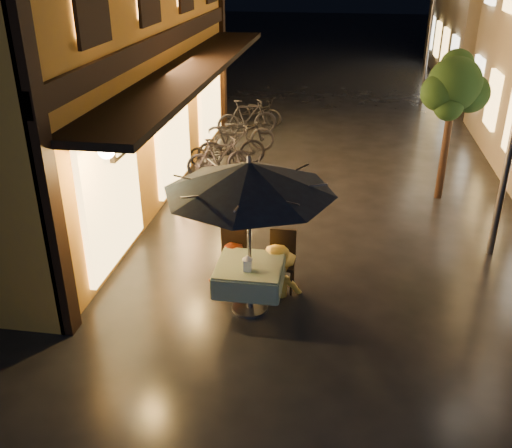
% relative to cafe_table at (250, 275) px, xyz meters
% --- Properties ---
extents(ground, '(90.00, 90.00, 0.00)m').
position_rel_cafe_table_xyz_m(ground, '(1.00, 0.43, -0.59)').
color(ground, black).
rests_on(ground, ground).
extents(west_building, '(5.90, 11.40, 7.40)m').
position_rel_cafe_table_xyz_m(west_building, '(-4.72, 4.43, 3.12)').
color(west_building, gold).
rests_on(west_building, ground).
extents(street_tree, '(1.43, 1.20, 3.15)m').
position_rel_cafe_table_xyz_m(street_tree, '(3.42, 4.94, 1.83)').
color(street_tree, black).
rests_on(street_tree, ground).
extents(streetlamp_far, '(0.36, 0.36, 4.23)m').
position_rel_cafe_table_xyz_m(streetlamp_far, '(4.00, 14.43, 2.33)').
color(streetlamp_far, '#59595E').
rests_on(streetlamp_far, ground).
extents(cafe_table, '(0.99, 0.99, 0.78)m').
position_rel_cafe_table_xyz_m(cafe_table, '(0.00, 0.00, 0.00)').
color(cafe_table, '#59595E').
rests_on(cafe_table, ground).
extents(patio_umbrella, '(2.45, 2.45, 2.46)m').
position_rel_cafe_table_xyz_m(patio_umbrella, '(0.00, 0.00, 1.56)').
color(patio_umbrella, '#59595E').
rests_on(patio_umbrella, ground).
extents(cafe_chair_left, '(0.42, 0.42, 0.97)m').
position_rel_cafe_table_xyz_m(cafe_chair_left, '(-0.40, 0.74, -0.05)').
color(cafe_chair_left, black).
rests_on(cafe_chair_left, ground).
extents(cafe_chair_right, '(0.42, 0.42, 0.97)m').
position_rel_cafe_table_xyz_m(cafe_chair_right, '(0.40, 0.74, -0.05)').
color(cafe_chair_right, black).
rests_on(cafe_chair_right, ground).
extents(table_lantern, '(0.16, 0.16, 0.25)m').
position_rel_cafe_table_xyz_m(table_lantern, '(0.00, -0.18, 0.33)').
color(table_lantern, white).
rests_on(table_lantern, cafe_table).
extents(person_orange, '(0.82, 0.67, 1.57)m').
position_rel_cafe_table_xyz_m(person_orange, '(-0.40, 0.56, 0.20)').
color(person_orange, '#BF3E10').
rests_on(person_orange, ground).
extents(person_yellow, '(1.18, 0.89, 1.63)m').
position_rel_cafe_table_xyz_m(person_yellow, '(0.34, 0.51, 0.23)').
color(person_yellow, yellow).
rests_on(person_yellow, ground).
extents(bicycle_0, '(1.75, 0.69, 0.90)m').
position_rel_cafe_table_xyz_m(bicycle_0, '(-1.28, 3.73, -0.13)').
color(bicycle_0, black).
rests_on(bicycle_0, ground).
extents(bicycle_1, '(1.65, 1.05, 0.96)m').
position_rel_cafe_table_xyz_m(bicycle_1, '(-1.64, 5.45, -0.11)').
color(bicycle_1, black).
rests_on(bicycle_1, ground).
extents(bicycle_2, '(1.63, 0.86, 0.82)m').
position_rel_cafe_table_xyz_m(bicycle_2, '(-1.78, 5.87, -0.18)').
color(bicycle_2, black).
rests_on(bicycle_2, ground).
extents(bicycle_3, '(1.79, 1.01, 1.04)m').
position_rel_cafe_table_xyz_m(bicycle_3, '(-1.52, 6.24, -0.07)').
color(bicycle_3, black).
rests_on(bicycle_3, ground).
extents(bicycle_4, '(1.94, 0.78, 1.00)m').
position_rel_cafe_table_xyz_m(bicycle_4, '(-1.54, 7.54, -0.09)').
color(bicycle_4, black).
rests_on(bicycle_4, ground).
extents(bicycle_5, '(1.84, 1.16, 1.07)m').
position_rel_cafe_table_xyz_m(bicycle_5, '(-1.56, 8.83, -0.05)').
color(bicycle_5, black).
rests_on(bicycle_5, ground).
extents(bicycle_6, '(1.72, 1.09, 0.85)m').
position_rel_cafe_table_xyz_m(bicycle_6, '(-1.42, 10.09, -0.16)').
color(bicycle_6, black).
rests_on(bicycle_6, ground).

